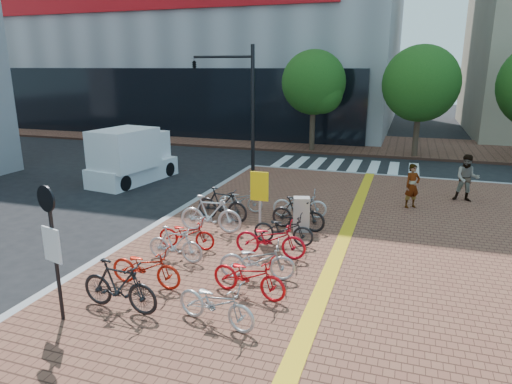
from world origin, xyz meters
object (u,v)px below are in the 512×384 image
(pedestrian_b, at_px, (467,178))
(bike_9, at_px, (257,260))
(bike_6, at_px, (240,200))
(bike_10, at_px, (270,239))
(bike_1, at_px, (146,267))
(pedestrian_a, at_px, (412,186))
(bike_3, at_px, (187,234))
(bike_11, at_px, (283,229))
(bike_5, at_px, (222,204))
(bike_7, at_px, (216,303))
(bike_12, at_px, (298,214))
(bike_8, at_px, (249,276))
(bike_0, at_px, (119,286))
(box_truck, at_px, (131,156))
(bike_2, at_px, (175,244))
(utility_box, at_px, (301,214))
(traffic_light_pole, at_px, (225,85))
(yellow_sign, at_px, (260,192))
(bike_4, at_px, (211,214))
(notice_sign, at_px, (52,237))
(bike_13, at_px, (300,204))

(pedestrian_b, bearing_deg, bike_9, -118.62)
(bike_6, relative_size, bike_10, 0.83)
(bike_1, bearing_deg, pedestrian_a, -34.31)
(bike_3, bearing_deg, bike_11, -69.69)
(bike_5, relative_size, pedestrian_a, 1.16)
(bike_6, xyz_separation_m, bike_7, (2.11, -7.07, 0.05))
(bike_12, bearing_deg, bike_8, -174.77)
(bike_0, relative_size, box_truck, 0.41)
(bike_2, xyz_separation_m, utility_box, (2.60, 3.30, 0.07))
(pedestrian_a, bearing_deg, bike_8, -148.55)
(traffic_light_pole, bearing_deg, bike_7, -68.83)
(bike_8, distance_m, yellow_sign, 3.77)
(bike_9, bearing_deg, bike_4, 30.76)
(notice_sign, height_order, traffic_light_pole, traffic_light_pole)
(bike_0, xyz_separation_m, bike_8, (2.34, 1.46, -0.08))
(bike_2, height_order, bike_10, bike_10)
(bike_12, height_order, pedestrian_b, pedestrian_b)
(bike_3, distance_m, bike_13, 4.39)
(bike_7, distance_m, notice_sign, 3.41)
(bike_8, bearing_deg, bike_2, 74.10)
(bike_6, relative_size, traffic_light_pole, 0.27)
(pedestrian_b, bearing_deg, yellow_sign, -132.70)
(utility_box, bearing_deg, traffic_light_pole, 126.45)
(bike_1, height_order, traffic_light_pole, traffic_light_pole)
(bike_8, distance_m, pedestrian_a, 8.80)
(bike_9, distance_m, pedestrian_b, 10.32)
(bike_7, bearing_deg, pedestrian_a, -9.58)
(bike_10, distance_m, box_truck, 10.82)
(bike_8, relative_size, notice_sign, 0.64)
(bike_1, bearing_deg, utility_box, -28.16)
(notice_sign, distance_m, box_truck, 12.29)
(bike_3, bearing_deg, box_truck, 37.48)
(bike_3, height_order, notice_sign, notice_sign)
(pedestrian_b, bearing_deg, utility_box, -131.94)
(bike_4, bearing_deg, bike_11, -102.13)
(bike_7, bearing_deg, bike_12, 8.75)
(bike_0, bearing_deg, bike_1, 7.03)
(bike_11, xyz_separation_m, bike_12, (0.12, 1.31, 0.06))
(bike_3, xyz_separation_m, bike_9, (2.48, -1.18, 0.05))
(bike_12, xyz_separation_m, yellow_sign, (-0.95, -0.96, 0.87))
(yellow_sign, bearing_deg, bike_13, 71.59)
(bike_0, bearing_deg, utility_box, -19.64)
(bike_6, bearing_deg, bike_9, -158.36)
(bike_1, distance_m, bike_8, 2.44)
(bike_12, relative_size, yellow_sign, 0.87)
(bike_8, xyz_separation_m, box_truck, (-8.74, 8.80, 0.55))
(bike_4, distance_m, utility_box, 2.80)
(bike_1, xyz_separation_m, yellow_sign, (1.51, 3.86, 0.92))
(bike_9, bearing_deg, traffic_light_pole, 13.96)
(bike_11, height_order, pedestrian_a, pedestrian_a)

